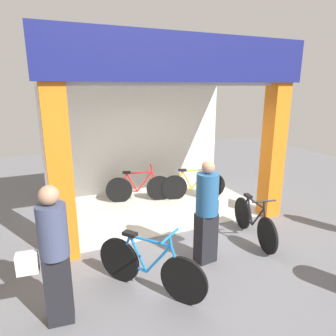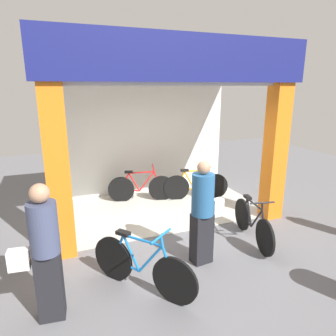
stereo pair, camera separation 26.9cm
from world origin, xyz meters
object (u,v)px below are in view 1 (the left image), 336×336
bicycle_inside_0 (194,185)px  bicycle_inside_1 (139,188)px  pedestrian_1 (207,211)px  bicycle_parked_1 (254,221)px  bicycle_parked_0 (149,267)px  pedestrian_2 (54,255)px

bicycle_inside_0 → bicycle_inside_1: bicycle_inside_0 is taller
bicycle_inside_0 → pedestrian_1: (-1.17, -2.58, 0.52)m
bicycle_inside_1 → bicycle_parked_1: bicycle_inside_1 is taller
pedestrian_1 → bicycle_parked_0: bearing=-162.5°
bicycle_parked_0 → bicycle_inside_1: bearing=73.7°
bicycle_parked_0 → pedestrian_2: pedestrian_2 is taller
bicycle_inside_1 → pedestrian_1: bearing=-87.0°
pedestrian_2 → bicycle_inside_1: bearing=57.3°
bicycle_parked_0 → bicycle_parked_1: bicycle_parked_0 is taller
bicycle_inside_0 → pedestrian_2: (-3.49, -3.01, 0.54)m
pedestrian_1 → bicycle_parked_1: bearing=12.9°
bicycle_inside_0 → bicycle_parked_1: size_ratio=1.02×
bicycle_inside_1 → bicycle_parked_1: 2.99m
bicycle_inside_1 → pedestrian_1: 3.00m
bicycle_parked_1 → pedestrian_2: pedestrian_2 is taller
bicycle_inside_0 → pedestrian_2: bearing=-139.2°
bicycle_inside_0 → bicycle_inside_1: (-1.33, 0.36, -0.00)m
bicycle_inside_1 → pedestrian_2: bearing=-122.7°
bicycle_parked_0 → pedestrian_2: (-1.20, -0.08, 0.53)m
bicycle_parked_1 → pedestrian_1: (-1.18, -0.27, 0.53)m
bicycle_inside_0 → pedestrian_2: size_ratio=0.92×
pedestrian_2 → pedestrian_1: bearing=10.5°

